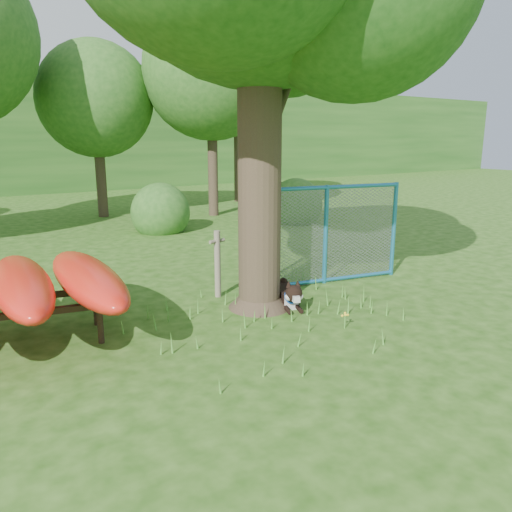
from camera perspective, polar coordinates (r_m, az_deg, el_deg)
ground at (r=7.17m, az=4.16°, el=-9.86°), size 80.00×80.00×0.00m
wooden_post at (r=8.97m, az=-4.42°, el=-0.71°), size 0.34×0.13×1.22m
husky_dog at (r=8.59m, az=3.74°, el=-4.48°), size 0.69×1.15×0.55m
fence_section at (r=9.83m, az=7.95°, el=2.40°), size 3.27×0.78×3.24m
wildflower_clump at (r=7.71m, az=10.15°, el=-6.76°), size 0.11×0.10×0.25m
bg_tree_c at (r=19.03m, az=-17.87°, el=16.64°), size 4.00×4.00×6.12m
bg_tree_d at (r=18.68m, az=-5.17°, el=20.29°), size 4.80×4.80×7.50m
bg_tree_e at (r=22.78m, az=-2.13°, el=19.45°), size 4.60×4.60×7.55m
shrub_right at (r=17.13m, az=4.54°, el=3.86°), size 1.80×1.80×1.80m
shrub_mid at (r=15.66m, az=-10.77°, el=2.76°), size 1.80×1.80×1.80m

